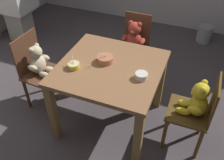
{
  "coord_description": "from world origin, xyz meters",
  "views": [
    {
      "loc": [
        0.73,
        -1.77,
        2.18
      ],
      "look_at": [
        0.0,
        0.05,
        0.54
      ],
      "focal_mm": 40.26,
      "sensor_mm": 36.0,
      "label": 1
    }
  ],
  "objects_px": {
    "teddy_chair_near_right": "(196,105)",
    "porridge_bowl_white_near_right": "(141,76)",
    "porridge_bowl_terracotta_center": "(105,59)",
    "teddy_chair_near_left": "(39,66)",
    "porridge_bowl_yellow_near_left": "(74,65)",
    "sink_basin": "(16,8)",
    "dining_table": "(110,77)",
    "teddy_chair_far_center": "(134,42)",
    "metal_pail": "(204,34)"
  },
  "relations": [
    {
      "from": "teddy_chair_far_center",
      "to": "porridge_bowl_terracotta_center",
      "type": "bearing_deg",
      "value": -3.12
    },
    {
      "from": "dining_table",
      "to": "porridge_bowl_terracotta_center",
      "type": "relative_size",
      "value": 6.11
    },
    {
      "from": "porridge_bowl_white_near_right",
      "to": "porridge_bowl_terracotta_center",
      "type": "bearing_deg",
      "value": 164.1
    },
    {
      "from": "dining_table",
      "to": "sink_basin",
      "type": "bearing_deg",
      "value": 150.92
    },
    {
      "from": "teddy_chair_far_center",
      "to": "porridge_bowl_terracotta_center",
      "type": "height_order",
      "value": "porridge_bowl_terracotta_center"
    },
    {
      "from": "porridge_bowl_white_near_right",
      "to": "sink_basin",
      "type": "bearing_deg",
      "value": 153.1
    },
    {
      "from": "teddy_chair_near_left",
      "to": "sink_basin",
      "type": "height_order",
      "value": "teddy_chair_near_left"
    },
    {
      "from": "sink_basin",
      "to": "dining_table",
      "type": "bearing_deg",
      "value": -29.08
    },
    {
      "from": "porridge_bowl_yellow_near_left",
      "to": "porridge_bowl_white_near_right",
      "type": "bearing_deg",
      "value": 7.48
    },
    {
      "from": "teddy_chair_near_right",
      "to": "metal_pail",
      "type": "bearing_deg",
      "value": -88.87
    },
    {
      "from": "porridge_bowl_yellow_near_left",
      "to": "metal_pail",
      "type": "height_order",
      "value": "porridge_bowl_yellow_near_left"
    },
    {
      "from": "teddy_chair_near_right",
      "to": "metal_pail",
      "type": "xyz_separation_m",
      "value": [
        -0.06,
        2.14,
        -0.4
      ]
    },
    {
      "from": "teddy_chair_near_left",
      "to": "porridge_bowl_white_near_right",
      "type": "height_order",
      "value": "teddy_chair_near_left"
    },
    {
      "from": "teddy_chair_far_center",
      "to": "porridge_bowl_yellow_near_left",
      "type": "xyz_separation_m",
      "value": [
        -0.28,
        -0.99,
        0.24
      ]
    },
    {
      "from": "porridge_bowl_white_near_right",
      "to": "porridge_bowl_yellow_near_left",
      "type": "xyz_separation_m",
      "value": [
        -0.63,
        -0.08,
        -0.0
      ]
    },
    {
      "from": "dining_table",
      "to": "teddy_chair_near_right",
      "type": "distance_m",
      "value": 0.85
    },
    {
      "from": "teddy_chair_far_center",
      "to": "porridge_bowl_terracotta_center",
      "type": "relative_size",
      "value": 5.42
    },
    {
      "from": "porridge_bowl_terracotta_center",
      "to": "metal_pail",
      "type": "height_order",
      "value": "porridge_bowl_terracotta_center"
    },
    {
      "from": "porridge_bowl_white_near_right",
      "to": "metal_pail",
      "type": "bearing_deg",
      "value": 78.26
    },
    {
      "from": "teddy_chair_far_center",
      "to": "sink_basin",
      "type": "bearing_deg",
      "value": -98.31
    },
    {
      "from": "porridge_bowl_terracotta_center",
      "to": "sink_basin",
      "type": "bearing_deg",
      "value": 151.1
    },
    {
      "from": "teddy_chair_near_right",
      "to": "sink_basin",
      "type": "distance_m",
      "value": 3.11
    },
    {
      "from": "teddy_chair_near_right",
      "to": "teddy_chair_far_center",
      "type": "bearing_deg",
      "value": -44.05
    },
    {
      "from": "dining_table",
      "to": "porridge_bowl_terracotta_center",
      "type": "height_order",
      "value": "porridge_bowl_terracotta_center"
    },
    {
      "from": "dining_table",
      "to": "porridge_bowl_white_near_right",
      "type": "bearing_deg",
      "value": -11.31
    },
    {
      "from": "teddy_chair_near_left",
      "to": "teddy_chair_near_right",
      "type": "relative_size",
      "value": 1.05
    },
    {
      "from": "dining_table",
      "to": "teddy_chair_far_center",
      "type": "height_order",
      "value": "teddy_chair_far_center"
    },
    {
      "from": "teddy_chair_near_right",
      "to": "porridge_bowl_terracotta_center",
      "type": "relative_size",
      "value": 5.26
    },
    {
      "from": "teddy_chair_near_right",
      "to": "porridge_bowl_yellow_near_left",
      "type": "height_order",
      "value": "porridge_bowl_yellow_near_left"
    },
    {
      "from": "teddy_chair_far_center",
      "to": "porridge_bowl_white_near_right",
      "type": "height_order",
      "value": "teddy_chair_far_center"
    },
    {
      "from": "dining_table",
      "to": "sink_basin",
      "type": "distance_m",
      "value": 2.35
    },
    {
      "from": "sink_basin",
      "to": "teddy_chair_near_right",
      "type": "bearing_deg",
      "value": -21.36
    },
    {
      "from": "dining_table",
      "to": "teddy_chair_near_right",
      "type": "bearing_deg",
      "value": 0.54
    },
    {
      "from": "teddy_chair_far_center",
      "to": "sink_basin",
      "type": "height_order",
      "value": "teddy_chair_far_center"
    },
    {
      "from": "teddy_chair_near_right",
      "to": "teddy_chair_near_left",
      "type": "bearing_deg",
      "value": 0.02
    },
    {
      "from": "dining_table",
      "to": "sink_basin",
      "type": "relative_size",
      "value": 1.21
    },
    {
      "from": "porridge_bowl_yellow_near_left",
      "to": "teddy_chair_far_center",
      "type": "bearing_deg",
      "value": 74.1
    },
    {
      "from": "dining_table",
      "to": "teddy_chair_far_center",
      "type": "distance_m",
      "value": 0.84
    },
    {
      "from": "porridge_bowl_yellow_near_left",
      "to": "metal_pail",
      "type": "relative_size",
      "value": 0.42
    },
    {
      "from": "teddy_chair_near_left",
      "to": "porridge_bowl_yellow_near_left",
      "type": "height_order",
      "value": "teddy_chair_near_left"
    },
    {
      "from": "teddy_chair_near_right",
      "to": "porridge_bowl_white_near_right",
      "type": "xyz_separation_m",
      "value": [
        -0.52,
        -0.07,
        0.25
      ]
    },
    {
      "from": "porridge_bowl_terracotta_center",
      "to": "teddy_chair_near_right",
      "type": "bearing_deg",
      "value": -2.51
    },
    {
      "from": "teddy_chair_near_left",
      "to": "porridge_bowl_terracotta_center",
      "type": "relative_size",
      "value": 5.51
    },
    {
      "from": "teddy_chair_near_right",
      "to": "metal_pail",
      "type": "relative_size",
      "value": 3.07
    },
    {
      "from": "porridge_bowl_white_near_right",
      "to": "teddy_chair_near_left",
      "type": "bearing_deg",
      "value": 177.06
    },
    {
      "from": "dining_table",
      "to": "porridge_bowl_yellow_near_left",
      "type": "xyz_separation_m",
      "value": [
        -0.31,
        -0.15,
        0.15
      ]
    },
    {
      "from": "teddy_chair_near_right",
      "to": "porridge_bowl_white_near_right",
      "type": "relative_size",
      "value": 7.41
    },
    {
      "from": "teddy_chair_near_left",
      "to": "porridge_bowl_yellow_near_left",
      "type": "relative_size",
      "value": 7.58
    },
    {
      "from": "porridge_bowl_yellow_near_left",
      "to": "metal_pail",
      "type": "distance_m",
      "value": 2.63
    },
    {
      "from": "porridge_bowl_white_near_right",
      "to": "porridge_bowl_yellow_near_left",
      "type": "height_order",
      "value": "porridge_bowl_yellow_near_left"
    }
  ]
}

